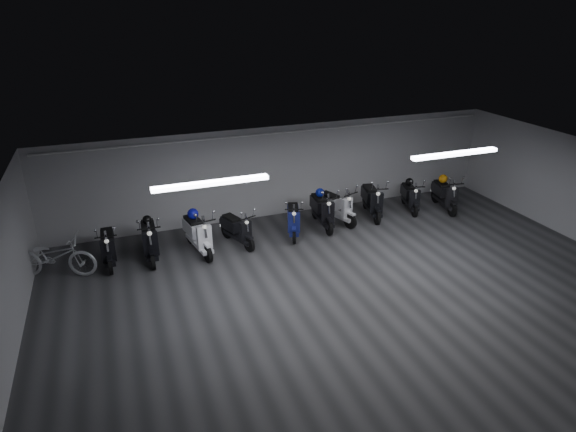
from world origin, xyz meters
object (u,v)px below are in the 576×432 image
object	(u,v)px
scooter_8	(411,192)
helmet_1	(147,220)
helmet_3	(320,193)
scooter_6	(336,202)
scooter_3	(237,224)
helmet_0	(443,179)
scooter_0	(107,241)
scooter_9	(445,190)
helmet_4	(409,182)
bicycle	(53,252)
scooter_1	(149,234)
scooter_7	(372,195)
scooter_2	(197,228)
scooter_4	(293,214)
scooter_5	(322,205)
helmet_2	(193,214)

from	to	relation	value
scooter_8	helmet_1	distance (m)	8.09
scooter_8	helmet_3	xyz separation A→B (m)	(-3.11, 0.10, 0.37)
scooter_6	scooter_8	size ratio (longest dim) A/B	1.09
scooter_3	scooter_8	bearing A→B (deg)	-15.05
helmet_0	scooter_6	bearing A→B (deg)	179.05
scooter_0	scooter_9	size ratio (longest dim) A/B	0.95
scooter_0	helmet_4	xyz separation A→B (m)	(9.16, 0.55, 0.26)
scooter_0	helmet_4	size ratio (longest dim) A/B	6.70
helmet_1	helmet_4	bearing A→B (deg)	2.42
scooter_8	helmet_1	size ratio (longest dim) A/B	6.78
scooter_8	bicycle	world-z (taller)	bicycle
helmet_1	scooter_9	bearing A→B (deg)	-1.14
scooter_1	helmet_0	world-z (taller)	scooter_1
scooter_7	helmet_1	size ratio (longest dim) A/B	7.68
scooter_2	scooter_4	xyz separation A→B (m)	(2.74, 0.14, -0.08)
scooter_0	helmet_1	size ratio (longest dim) A/B	6.93
helmet_3	helmet_4	xyz separation A→B (m)	(3.17, 0.12, -0.10)
helmet_3	helmet_4	world-z (taller)	helmet_3
helmet_4	bicycle	bearing A→B (deg)	-175.96
scooter_3	scooter_4	bearing A→B (deg)	-17.29
helmet_0	helmet_3	distance (m)	4.24
scooter_0	scooter_3	bearing A→B (deg)	-1.61
scooter_5	bicycle	size ratio (longest dim) A/B	0.92
helmet_0	helmet_2	xyz separation A→B (m)	(-8.04, -0.19, 0.07)
scooter_3	helmet_3	world-z (taller)	scooter_3
scooter_8	helmet_2	bearing A→B (deg)	-161.23
scooter_3	bicycle	bearing A→B (deg)	161.75
scooter_7	helmet_0	distance (m)	2.52
helmet_0	helmet_2	world-z (taller)	helmet_2
scooter_4	helmet_2	bearing A→B (deg)	-163.47
scooter_6	scooter_7	size ratio (longest dim) A/B	0.96
scooter_9	scooter_5	bearing A→B (deg)	-171.13
scooter_2	scooter_7	bearing A→B (deg)	-4.89
helmet_2	helmet_4	size ratio (longest dim) A/B	1.17
scooter_7	scooter_8	bearing A→B (deg)	13.15
scooter_2	helmet_4	distance (m)	6.97
scooter_9	helmet_1	xyz separation A→B (m)	(-9.16, 0.18, 0.32)
scooter_4	helmet_3	bearing A→B (deg)	43.83
helmet_0	helmet_2	distance (m)	8.04
scooter_5	scooter_6	size ratio (longest dim) A/B	1.03
helmet_0	scooter_3	bearing A→B (deg)	-176.99
scooter_0	bicycle	world-z (taller)	bicycle
scooter_3	scooter_4	distance (m)	1.66
scooter_6	helmet_3	xyz separation A→B (m)	(-0.50, 0.11, 0.31)
helmet_4	scooter_0	bearing A→B (deg)	-176.60
scooter_9	scooter_0	bearing A→B (deg)	-168.95
scooter_4	scooter_8	size ratio (longest dim) A/B	1.02
helmet_2	helmet_3	distance (m)	3.82
scooter_1	scooter_6	bearing A→B (deg)	5.60
helmet_0	helmet_3	size ratio (longest dim) A/B	1.06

